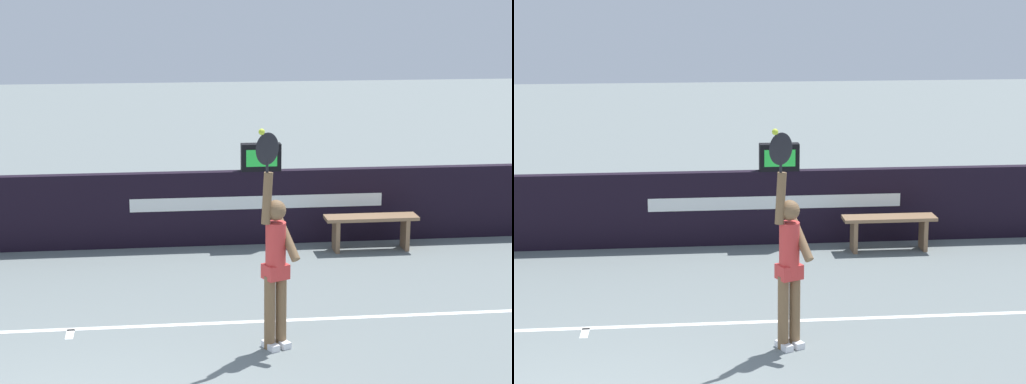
% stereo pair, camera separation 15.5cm
% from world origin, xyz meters
% --- Properties ---
extents(back_wall, '(18.11, 0.18, 1.13)m').
position_xyz_m(back_wall, '(0.00, 6.20, 0.56)').
color(back_wall, black).
rests_on(back_wall, ground).
extents(speed_display, '(0.60, 0.20, 0.41)m').
position_xyz_m(speed_display, '(2.59, 6.20, 1.33)').
color(speed_display, black).
rests_on(speed_display, back_wall).
extents(tennis_player, '(0.49, 0.41, 2.38)m').
position_xyz_m(tennis_player, '(2.25, 2.12, 0.98)').
color(tennis_player, brown).
rests_on(tennis_player, ground).
extents(tennis_ball, '(0.07, 0.07, 0.07)m').
position_xyz_m(tennis_ball, '(2.09, 2.01, 2.39)').
color(tennis_ball, '#C4DF33').
extents(courtside_bench_near, '(1.38, 0.36, 0.52)m').
position_xyz_m(courtside_bench_near, '(4.17, 5.64, 0.39)').
color(courtside_bench_near, '#836244').
rests_on(courtside_bench_near, ground).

